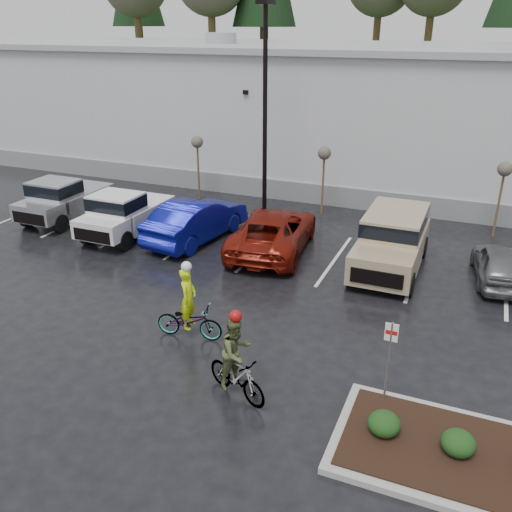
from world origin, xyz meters
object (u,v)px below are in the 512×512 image
at_px(sapling_west, 197,145).
at_px(suv_tan, 391,243).
at_px(pickup_silver, 70,197).
at_px(car_red, 273,231).
at_px(car_grey, 500,264).
at_px(sapling_east, 504,173).
at_px(fire_lane_sign, 389,353).
at_px(pickup_white, 131,211).
at_px(cyclist_hivis, 189,314).
at_px(cyclist_olive, 236,366).
at_px(lamppost, 265,89).
at_px(sapling_mid, 324,157).
at_px(car_blue, 197,220).

bearing_deg(sapling_west, suv_tan, -25.70).
bearing_deg(pickup_silver, sapling_west, 50.13).
height_order(car_red, car_grey, car_red).
height_order(sapling_west, sapling_east, same).
relative_size(fire_lane_sign, car_grey, 0.57).
bearing_deg(car_grey, sapling_west, -25.54).
distance_m(pickup_white, cyclist_hivis, 9.13).
bearing_deg(fire_lane_sign, pickup_silver, 153.40).
bearing_deg(cyclist_olive, sapling_west, 53.76).
bearing_deg(fire_lane_sign, lamppost, 123.46).
height_order(sapling_mid, car_grey, sapling_mid).
height_order(sapling_east, suv_tan, sapling_east).
bearing_deg(lamppost, sapling_mid, 21.80).
distance_m(lamppost, sapling_west, 5.07).
height_order(sapling_mid, sapling_east, same).
bearing_deg(fire_lane_sign, suv_tan, 99.27).
xyz_separation_m(lamppost, cyclist_hivis, (2.13, -10.95, -4.96)).
bearing_deg(car_red, car_blue, -4.91).
xyz_separation_m(car_blue, cyclist_olive, (5.84, -8.77, -0.01)).
relative_size(car_grey, cyclist_olive, 1.66).
xyz_separation_m(sapling_west, car_grey, (14.19, -4.61, -2.07)).
bearing_deg(car_blue, pickup_silver, 5.43).
bearing_deg(cyclist_olive, car_grey, -9.32).
relative_size(lamppost, cyclist_olive, 3.95).
bearing_deg(sapling_east, lamppost, -174.29).
height_order(pickup_white, car_red, pickup_white).
distance_m(sapling_mid, fire_lane_sign, 13.92).
distance_m(lamppost, sapling_mid, 4.00).
bearing_deg(sapling_west, car_grey, -17.99).
xyz_separation_m(car_red, cyclist_hivis, (0.15, -6.98, -0.07)).
relative_size(fire_lane_sign, cyclist_hivis, 0.93).
xyz_separation_m(sapling_east, cyclist_hivis, (-7.87, -11.95, -2.00)).
bearing_deg(lamppost, sapling_west, 165.96).
height_order(sapling_west, pickup_silver, sapling_west).
bearing_deg(car_grey, cyclist_hivis, 34.77).
bearing_deg(fire_lane_sign, sapling_east, 80.25).
distance_m(sapling_west, fire_lane_sign, 17.46).
height_order(fire_lane_sign, cyclist_olive, cyclist_olive).
xyz_separation_m(sapling_west, sapling_east, (14.00, 0.00, 0.00)).
bearing_deg(car_red, suv_tan, 171.71).
relative_size(car_blue, suv_tan, 1.02).
xyz_separation_m(suv_tan, cyclist_hivis, (-4.41, -6.88, -0.30)).
bearing_deg(car_blue, sapling_mid, -119.56).
bearing_deg(sapling_west, cyclist_hivis, -62.85).
bearing_deg(pickup_silver, car_blue, -2.09).
height_order(fire_lane_sign, cyclist_hivis, cyclist_hivis).
distance_m(sapling_west, sapling_east, 14.00).
xyz_separation_m(car_grey, cyclist_olive, (-5.71, -9.27, 0.19)).
distance_m(lamppost, pickup_silver, 10.10).
height_order(sapling_west, pickup_white, sapling_west).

